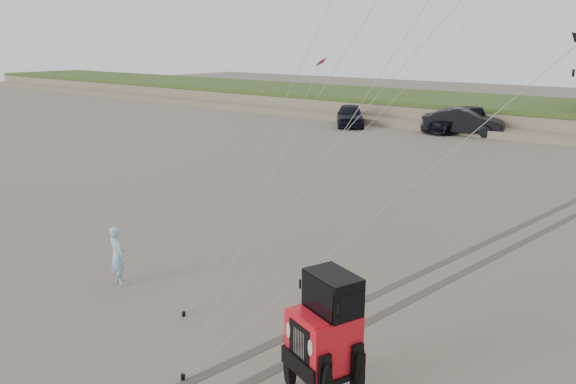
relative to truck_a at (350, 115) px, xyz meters
The scene contains 9 objects.
ground 32.83m from the truck_a, 61.07° to the right, with size 160.00×160.00×0.00m, color #6B6054.
truck_a is the anchor object (origin of this frame).
truck_b 8.49m from the truck_a, ahead, with size 1.91×5.48×1.81m, color black.
truck_c 8.25m from the truck_a, 18.27° to the left, with size 2.50×6.16×1.79m, color black.
jeep 34.40m from the truck_a, 57.70° to the right, with size 2.23×5.16×1.92m, color red, non-canonical shape.
man 30.60m from the truck_a, 68.50° to the right, with size 0.59×0.39×1.61m, color #88C2D2.
stake_main 31.85m from the truck_a, 63.94° to the right, with size 0.08×0.08×0.12m, color black.
stake_aux 34.29m from the truck_a, 62.22° to the right, with size 0.08×0.08×0.12m, color black.
tire_tracks 27.38m from the truck_a, 49.22° to the right, with size 5.22×29.74×0.01m.
Camera 1 is at (7.67, -7.67, 6.31)m, focal length 35.00 mm.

